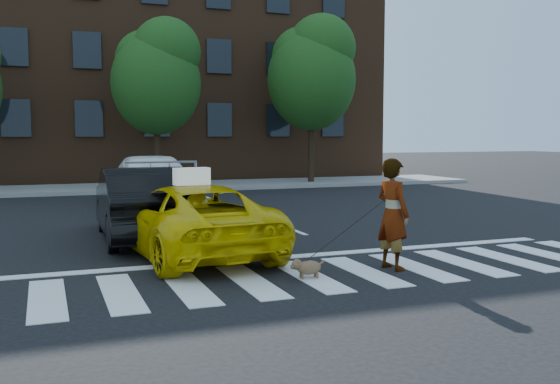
% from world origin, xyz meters
% --- Properties ---
extents(ground, '(120.00, 120.00, 0.00)m').
position_xyz_m(ground, '(0.00, 0.00, 0.00)').
color(ground, black).
rests_on(ground, ground).
extents(crosswalk, '(13.00, 2.40, 0.01)m').
position_xyz_m(crosswalk, '(0.00, 0.00, 0.01)').
color(crosswalk, silver).
rests_on(crosswalk, ground).
extents(stop_line, '(12.00, 0.30, 0.01)m').
position_xyz_m(stop_line, '(0.00, 1.60, 0.01)').
color(stop_line, silver).
rests_on(stop_line, ground).
extents(sidewalk_far, '(30.00, 4.00, 0.15)m').
position_xyz_m(sidewalk_far, '(0.00, 17.50, 0.07)').
color(sidewalk_far, slate).
rests_on(sidewalk_far, ground).
extents(building, '(26.00, 10.00, 12.00)m').
position_xyz_m(building, '(0.00, 25.00, 6.00)').
color(building, '#4F301C').
rests_on(building, ground).
extents(tree_mid, '(3.69, 3.69, 7.10)m').
position_xyz_m(tree_mid, '(0.53, 17.00, 4.85)').
color(tree_mid, black).
rests_on(tree_mid, ground).
extents(tree_right, '(4.00, 4.00, 7.70)m').
position_xyz_m(tree_right, '(7.53, 17.00, 5.26)').
color(tree_right, black).
rests_on(tree_right, ground).
extents(taxi, '(2.75, 5.10, 1.36)m').
position_xyz_m(taxi, '(-1.40, 2.50, 0.68)').
color(taxi, '#D9BA04').
rests_on(taxi, ground).
extents(black_sedan, '(1.79, 4.87, 1.59)m').
position_xyz_m(black_sedan, '(-2.00, 4.62, 0.80)').
color(black_sedan, black).
rests_on(black_sedan, ground).
extents(white_suv, '(2.50, 5.77, 1.65)m').
position_xyz_m(white_suv, '(-0.92, 10.49, 0.83)').
color(white_suv, white).
rests_on(white_suv, ground).
extents(woman, '(0.59, 0.77, 1.90)m').
position_xyz_m(woman, '(1.55, 0.01, 0.95)').
color(woman, '#999999').
rests_on(woman, ground).
extents(dog, '(0.58, 0.25, 0.33)m').
position_xyz_m(dog, '(-0.12, -0.15, 0.19)').
color(dog, '#96714C').
rests_on(dog, ground).
extents(taxi_sign, '(0.68, 0.35, 0.32)m').
position_xyz_m(taxi_sign, '(-1.40, 2.30, 1.52)').
color(taxi_sign, white).
rests_on(taxi_sign, taxi).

